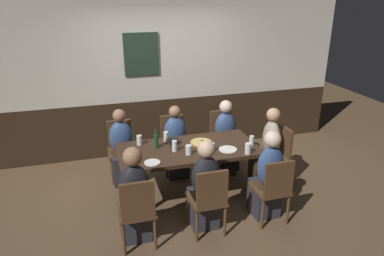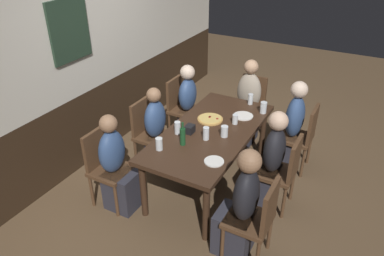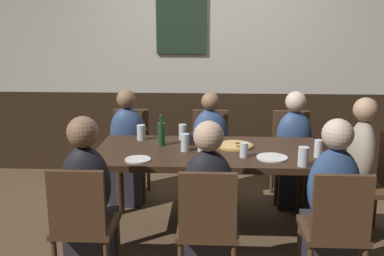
{
  "view_description": "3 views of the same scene",
  "coord_description": "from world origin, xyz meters",
  "px_view_note": "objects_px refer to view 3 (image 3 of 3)",
  "views": [
    {
      "loc": [
        -1.16,
        -4.15,
        2.7
      ],
      "look_at": [
        0.04,
        -0.05,
        1.04
      ],
      "focal_mm": 33.21,
      "sensor_mm": 36.0,
      "label": 1
    },
    {
      "loc": [
        -3.23,
        -1.51,
        2.82
      ],
      "look_at": [
        -0.2,
        0.13,
        0.84
      ],
      "focal_mm": 34.26,
      "sensor_mm": 36.0,
      "label": 2
    },
    {
      "loc": [
        0.03,
        -3.57,
        1.79
      ],
      "look_at": [
        -0.15,
        0.09,
        0.9
      ],
      "focal_mm": 42.49,
      "sensor_mm": 36.0,
      "label": 3
    }
  ],
  "objects_px": {
    "chair_right_far": "(291,150)",
    "beer_bottle_green": "(161,133)",
    "chair_head_east": "(374,181)",
    "plate_white_small": "(138,159)",
    "chair_mid_far": "(210,149)",
    "plate_white_large": "(272,158)",
    "highball_clear": "(183,133)",
    "person_right_far": "(294,157)",
    "dining_table": "(209,159)",
    "chair_left_far": "(130,148)",
    "pint_glass_stout": "(303,158)",
    "beer_glass_tall": "(244,151)",
    "tumbler_water": "(141,133)",
    "chair_mid_near": "(208,224)",
    "pint_glass_amber": "(185,144)",
    "person_left_far": "(127,155)",
    "condiment_caddy": "(191,139)",
    "person_mid_near": "(208,214)",
    "beer_glass_half": "(318,149)",
    "chair_left_near": "(83,221)",
    "person_head_east": "(354,180)",
    "chair_right_near": "(336,226)",
    "pizza": "(235,145)",
    "person_right_near": "(330,215)",
    "person_left_near": "(89,210)",
    "person_mid_far": "(210,157)"
  },
  "relations": [
    {
      "from": "person_right_far",
      "to": "pint_glass_stout",
      "type": "xyz_separation_m",
      "value": [
        -0.13,
        -1.08,
        0.33
      ]
    },
    {
      "from": "person_right_far",
      "to": "plate_white_large",
      "type": "height_order",
      "value": "person_right_far"
    },
    {
      "from": "highball_clear",
      "to": "person_right_far",
      "type": "bearing_deg",
      "value": 21.27
    },
    {
      "from": "chair_right_far",
      "to": "beer_bottle_green",
      "type": "xyz_separation_m",
      "value": [
        -1.23,
        -0.74,
        0.35
      ]
    },
    {
      "from": "person_right_near",
      "to": "dining_table",
      "type": "bearing_deg",
      "value": 139.39
    },
    {
      "from": "tumbler_water",
      "to": "chair_mid_near",
      "type": "bearing_deg",
      "value": -62.26
    },
    {
      "from": "chair_head_east",
      "to": "plate_white_small",
      "type": "distance_m",
      "value": 1.93
    },
    {
      "from": "beer_glass_tall",
      "to": "beer_bottle_green",
      "type": "relative_size",
      "value": 0.44
    },
    {
      "from": "tumbler_water",
      "to": "pint_glass_amber",
      "type": "xyz_separation_m",
      "value": [
        0.41,
        -0.33,
        0.0
      ]
    },
    {
      "from": "dining_table",
      "to": "person_right_far",
      "type": "xyz_separation_m",
      "value": [
        0.82,
        0.7,
        -0.19
      ]
    },
    {
      "from": "person_mid_near",
      "to": "beer_bottle_green",
      "type": "xyz_separation_m",
      "value": [
        -0.41,
        0.83,
        0.36
      ]
    },
    {
      "from": "dining_table",
      "to": "person_head_east",
      "type": "xyz_separation_m",
      "value": [
        1.19,
        0.0,
        -0.16
      ]
    },
    {
      "from": "beer_glass_half",
      "to": "plate_white_small",
      "type": "distance_m",
      "value": 1.39
    },
    {
      "from": "pint_glass_amber",
      "to": "condiment_caddy",
      "type": "distance_m",
      "value": 0.23
    },
    {
      "from": "chair_mid_far",
      "to": "plate_white_small",
      "type": "relative_size",
      "value": 4.46
    },
    {
      "from": "chair_right_near",
      "to": "chair_mid_far",
      "type": "distance_m",
      "value": 1.91
    },
    {
      "from": "person_left_far",
      "to": "beer_bottle_green",
      "type": "bearing_deg",
      "value": -54.37
    },
    {
      "from": "chair_left_near",
      "to": "person_head_east",
      "type": "xyz_separation_m",
      "value": [
        2.0,
        0.86,
        0.01
      ]
    },
    {
      "from": "chair_left_near",
      "to": "person_head_east",
      "type": "distance_m",
      "value": 2.18
    },
    {
      "from": "person_left_near",
      "to": "person_mid_far",
      "type": "distance_m",
      "value": 1.62
    },
    {
      "from": "dining_table",
      "to": "plate_white_small",
      "type": "distance_m",
      "value": 0.62
    },
    {
      "from": "chair_right_near",
      "to": "person_right_near",
      "type": "distance_m",
      "value": 0.16
    },
    {
      "from": "chair_right_far",
      "to": "chair_left_far",
      "type": "bearing_deg",
      "value": 180.0
    },
    {
      "from": "beer_glass_half",
      "to": "person_head_east",
      "type": "bearing_deg",
      "value": 24.76
    },
    {
      "from": "person_head_east",
      "to": "pint_glass_amber",
      "type": "bearing_deg",
      "value": -178.3
    },
    {
      "from": "person_mid_near",
      "to": "pint_glass_stout",
      "type": "relative_size",
      "value": 8.04
    },
    {
      "from": "chair_mid_far",
      "to": "plate_white_large",
      "type": "distance_m",
      "value": 1.2
    },
    {
      "from": "dining_table",
      "to": "beer_glass_half",
      "type": "xyz_separation_m",
      "value": [
        0.84,
        -0.16,
        0.14
      ]
    },
    {
      "from": "chair_mid_far",
      "to": "person_head_east",
      "type": "bearing_deg",
      "value": -36.06
    },
    {
      "from": "chair_head_east",
      "to": "chair_left_near",
      "type": "bearing_deg",
      "value": -158.26
    },
    {
      "from": "chair_right_far",
      "to": "pizza",
      "type": "bearing_deg",
      "value": -128.64
    },
    {
      "from": "dining_table",
      "to": "pint_glass_stout",
      "type": "distance_m",
      "value": 0.8
    },
    {
      "from": "chair_head_east",
      "to": "chair_mid_far",
      "type": "distance_m",
      "value": 1.6
    },
    {
      "from": "dining_table",
      "to": "beer_glass_tall",
      "type": "bearing_deg",
      "value": -34.31
    },
    {
      "from": "dining_table",
      "to": "chair_left_far",
      "type": "bearing_deg",
      "value": 133.49
    },
    {
      "from": "pint_glass_stout",
      "to": "tumbler_water",
      "type": "bearing_deg",
      "value": 152.5
    },
    {
      "from": "chair_left_far",
      "to": "pint_glass_stout",
      "type": "relative_size",
      "value": 6.14
    },
    {
      "from": "chair_mid_near",
      "to": "dining_table",
      "type": "bearing_deg",
      "value": 90.0
    },
    {
      "from": "person_mid_near",
      "to": "beer_bottle_green",
      "type": "relative_size",
      "value": 4.41
    },
    {
      "from": "pint_glass_amber",
      "to": "beer_bottle_green",
      "type": "xyz_separation_m",
      "value": [
        -0.21,
        0.17,
        0.04
      ]
    },
    {
      "from": "person_left_far",
      "to": "chair_left_far",
      "type": "bearing_deg",
      "value": 90.0
    },
    {
      "from": "tumbler_water",
      "to": "pint_glass_amber",
      "type": "height_order",
      "value": "pint_glass_amber"
    },
    {
      "from": "person_left_far",
      "to": "beer_glass_tall",
      "type": "distance_m",
      "value": 1.44
    },
    {
      "from": "tumbler_water",
      "to": "beer_bottle_green",
      "type": "bearing_deg",
      "value": -39.58
    },
    {
      "from": "chair_right_far",
      "to": "beer_bottle_green",
      "type": "relative_size",
      "value": 3.36
    },
    {
      "from": "dining_table",
      "to": "plate_white_large",
      "type": "bearing_deg",
      "value": -22.65
    },
    {
      "from": "pint_glass_amber",
      "to": "plate_white_small",
      "type": "height_order",
      "value": "pint_glass_amber"
    },
    {
      "from": "person_mid_near",
      "to": "chair_left_near",
      "type": "bearing_deg",
      "value": -168.81
    },
    {
      "from": "chair_right_far",
      "to": "beer_glass_tall",
      "type": "bearing_deg",
      "value": -117.65
    },
    {
      "from": "plate_white_small",
      "to": "person_right_near",
      "type": "bearing_deg",
      "value": -16.42
    }
  ]
}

